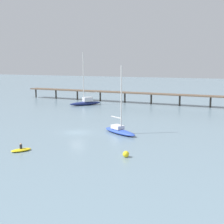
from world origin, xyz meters
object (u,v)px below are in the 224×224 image
Objects in this scene: pier at (198,93)px; mooring_buoy_outer at (126,154)px; sailboat_blue at (119,130)px; dinghy_yellow at (21,150)px; sailboat_navy at (86,102)px.

pier reaches higher than mooring_buoy_outer.
sailboat_blue reaches higher than dinghy_yellow.
sailboat_blue is (-5.95, -39.80, -2.93)m from pier.
dinghy_yellow is (-7.87, -15.76, -0.47)m from sailboat_blue.
pier is 103.07× the size of mooring_buoy_outer.
mooring_buoy_outer is (6.19, -12.66, -0.27)m from sailboat_blue.
sailboat_navy is at bearing 127.00° from sailboat_blue.
sailboat_navy is 48.75m from dinghy_yellow.
sailboat_blue is 3.73× the size of dinghy_yellow.
dinghy_yellow is at bearing -167.55° from mooring_buoy_outer.
mooring_buoy_outer is (14.06, 3.10, 0.20)m from dinghy_yellow.
sailboat_blue is 38.27m from sailboat_navy.
pier is 30.53m from sailboat_navy.
pier is at bearing 81.49° from sailboat_blue.
sailboat_blue is at bearing -53.00° from sailboat_navy.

